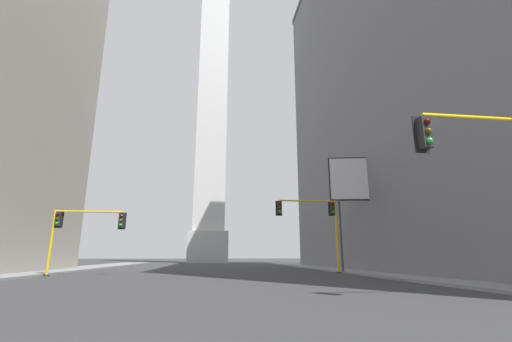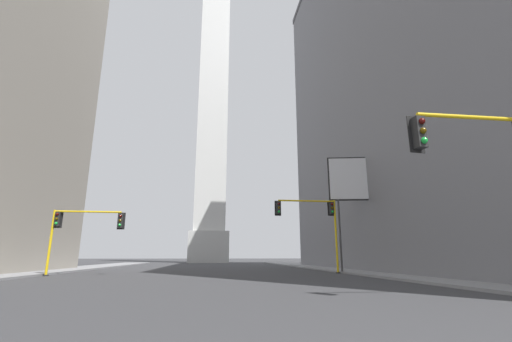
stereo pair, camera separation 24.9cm
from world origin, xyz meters
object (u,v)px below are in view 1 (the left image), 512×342
billboard_sign (355,182)px  traffic_light_mid_right (316,217)px  traffic_light_mid_left (79,225)px  obelisk (213,101)px  traffic_light_near_right (503,157)px

billboard_sign → traffic_light_mid_right: bearing=179.8°
traffic_light_mid_right → traffic_light_mid_left: traffic_light_mid_right is taller
traffic_light_mid_right → billboard_sign: size_ratio=0.61×
obelisk → traffic_light_near_right: 76.07m
obelisk → traffic_light_mid_left: bearing=-100.9°
traffic_light_mid_right → billboard_sign: billboard_sign is taller
traffic_light_mid_left → billboard_sign: size_ratio=0.52×
obelisk → billboard_sign: 58.63m
traffic_light_near_right → traffic_light_mid_right: 19.13m
traffic_light_mid_left → obelisk: bearing=79.1°
traffic_light_mid_left → billboard_sign: 23.46m
traffic_light_near_right → traffic_light_mid_right: traffic_light_mid_right is taller
obelisk → traffic_light_near_right: bearing=-81.3°
obelisk → traffic_light_near_right: (10.36, -67.58, -33.36)m
traffic_light_mid_right → traffic_light_near_right: bearing=-87.9°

